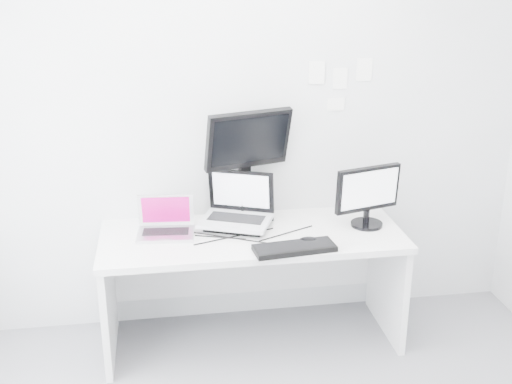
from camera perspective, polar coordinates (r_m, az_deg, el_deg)
The scene contains 13 objects.
back_wall at distance 3.97m, azimuth -1.11°, elevation 6.55°, with size 3.60×3.60×0.00m, color silver.
desk at distance 4.00m, azimuth -0.33°, elevation -8.50°, with size 1.80×0.70×0.73m, color silver.
macbook at distance 3.80m, azimuth -8.09°, elevation -2.16°, with size 0.33×0.25×0.25m, color silver.
speaker at distance 3.96m, azimuth -6.99°, elevation -1.79°, with size 0.08×0.08×0.16m, color black.
dell_laptop at distance 3.85m, azimuth -1.85°, elevation -0.86°, with size 0.41×0.32×0.34m, color #B8BAC0.
rear_monitor at distance 3.92m, azimuth -0.82°, elevation 2.47°, with size 0.53×0.19×0.72m, color black.
samsung_monitor at distance 3.94m, azimuth 9.94°, elevation -0.33°, with size 0.43×0.20×0.39m, color black.
keyboard at distance 3.62m, azimuth 3.43°, elevation -4.99°, with size 0.46×0.16×0.03m, color black.
mouse at distance 3.71m, azimuth 4.68°, elevation -4.31°, with size 0.12×0.08×0.04m, color black.
wall_note_0 at distance 3.99m, azimuth 5.40°, elevation 10.51°, with size 0.10×0.00×0.14m, color white.
wall_note_1 at distance 4.04m, azimuth 7.48°, elevation 9.96°, with size 0.09×0.00×0.13m, color white.
wall_note_2 at distance 4.07m, azimuth 9.58°, elevation 10.65°, with size 0.10×0.00×0.14m, color white.
wall_note_3 at distance 4.06m, azimuth 7.11°, elevation 7.74°, with size 0.11×0.00×0.08m, color white.
Camera 1 is at (-0.51, -2.23, 2.27)m, focal length 45.10 mm.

